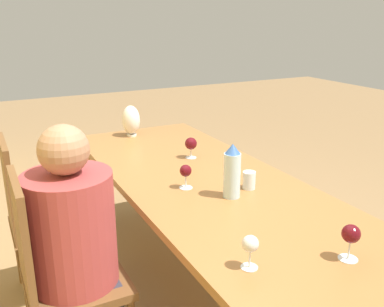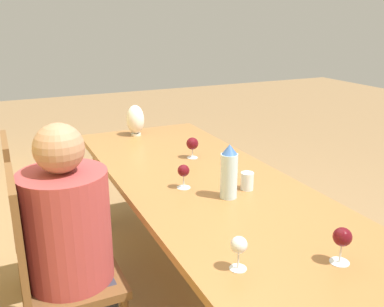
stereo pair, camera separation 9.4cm
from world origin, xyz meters
name	(u,v)px [view 1 (the left image)]	position (x,y,z in m)	size (l,w,h in m)	color
ground_plane	(205,294)	(0.00, 0.00, 0.00)	(14.00, 14.00, 0.00)	olive
dining_table	(206,191)	(0.00, 0.00, 0.67)	(2.38, 0.90, 0.74)	#936033
water_bottle	(232,171)	(-0.26, 0.00, 0.87)	(0.08, 0.08, 0.27)	silver
water_tumbler	(249,180)	(-0.21, -0.14, 0.78)	(0.07, 0.07, 0.09)	silver
vase	(131,120)	(1.02, 0.07, 0.86)	(0.13, 0.13, 0.23)	silver
wine_glass_0	(250,245)	(-0.82, 0.28, 0.83)	(0.06, 0.06, 0.13)	silver
wine_glass_1	(191,144)	(0.37, -0.09, 0.83)	(0.08, 0.08, 0.13)	silver
wine_glass_2	(351,235)	(-0.94, -0.08, 0.84)	(0.07, 0.07, 0.14)	silver
wine_glass_3	(186,172)	(-0.06, 0.15, 0.83)	(0.07, 0.07, 0.13)	silver
chair_near	(58,273)	(-0.17, 0.84, 0.51)	(0.44, 0.44, 0.97)	brown
chair_far	(37,217)	(0.44, 0.84, 0.51)	(0.44, 0.44, 0.97)	brown
person_near	(77,246)	(-0.17, 0.75, 0.62)	(0.38, 0.38, 1.17)	#2D2D38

